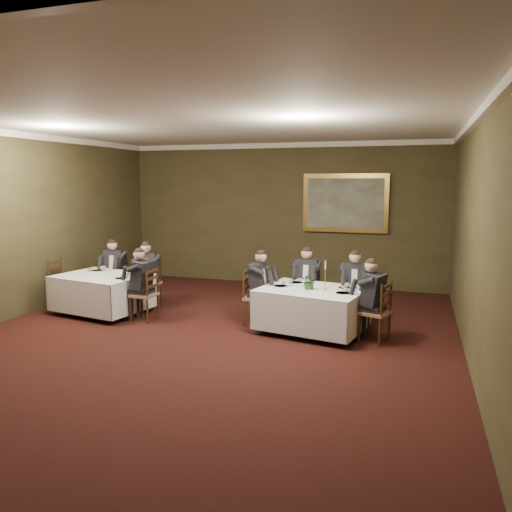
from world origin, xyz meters
The scene contains 27 objects.
ground centered at (0.00, 0.00, 0.00)m, with size 10.00×10.00×0.00m, color black.
ceiling centered at (0.00, 0.00, 3.50)m, with size 8.00×10.00×0.10m, color silver.
back_wall centered at (0.00, 5.00, 1.75)m, with size 8.00×0.10×3.50m, color #362F1B.
right_wall centered at (4.00, 0.00, 1.75)m, with size 0.10×10.00×3.50m, color #362F1B.
crown_molding centered at (0.00, 0.00, 3.44)m, with size 8.00×10.00×0.12m.
table_main centered at (1.57, 1.17, 0.45)m, with size 1.95×1.62×0.67m.
table_second centered at (-2.60, 1.13, 0.45)m, with size 1.88×1.55×0.67m.
chair_main_backleft centered at (1.28, 2.13, 0.28)m, with size 0.45×0.43×1.00m.
diner_main_backleft centered at (1.28, 2.12, 0.51)m, with size 0.43×0.49×1.35m.
chair_main_backright centered at (2.19, 1.96, 0.28)m, with size 0.47×0.45×1.00m.
diner_main_backright centered at (2.19, 1.95, 0.51)m, with size 0.44×0.51×1.35m.
chair_main_endleft centered at (0.50, 1.38, 0.28)m, with size 0.44×0.46×1.00m.
diner_main_endleft centered at (0.51, 1.38, 0.51)m, with size 0.50×0.43×1.35m.
chair_main_endright centered at (2.65, 0.96, 0.28)m, with size 0.54×0.55×1.00m.
diner_main_endright centered at (2.64, 0.97, 0.51)m, with size 0.58×0.54×1.35m.
chair_sec_backleft centered at (-2.90, 2.06, 0.28)m, with size 0.47×0.45×1.00m.
diner_sec_backleft centered at (-2.90, 2.05, 0.51)m, with size 0.44×0.51×1.35m.
chair_sec_backright centered at (-2.01, 1.91, 0.28)m, with size 0.47×0.45×1.00m.
diner_sec_backright centered at (-2.01, 1.89, 0.51)m, with size 0.44×0.51×1.35m.
chair_sec_endright centered at (-1.55, 0.95, 0.28)m, with size 0.44×0.46×1.00m.
diner_sec_endright centered at (-1.56, 0.95, 0.51)m, with size 0.49×0.43×1.35m.
chair_sec_endleft centered at (-3.65, 1.30, 0.28)m, with size 0.44×0.46×1.00m.
centerpiece centered at (1.53, 1.12, 0.92)m, with size 0.28×0.24×0.31m, color #2D5926.
candlestick centered at (1.79, 1.18, 0.95)m, with size 0.07×0.07×0.51m.
place_setting_table_main centered at (1.24, 1.64, 0.80)m, with size 0.33×0.31×0.14m.
place_setting_table_second centered at (-2.93, 1.58, 0.80)m, with size 0.33×0.31×0.14m.
painting centered at (1.57, 4.94, 2.06)m, with size 2.02×0.09×1.39m.
Camera 1 is at (3.23, -7.04, 2.58)m, focal length 35.00 mm.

